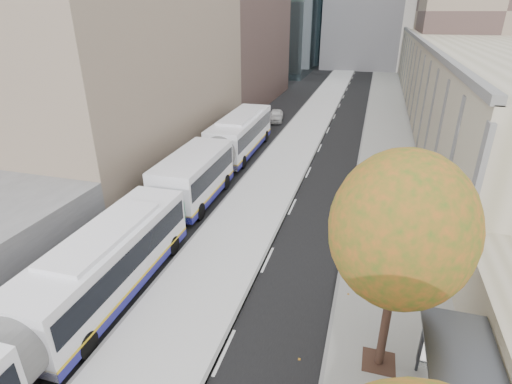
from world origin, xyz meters
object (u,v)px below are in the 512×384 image
at_px(bus_shelter, 471,381).
at_px(distant_car, 276,116).
at_px(bus_near, 40,325).
at_px(bus_far, 224,149).

xyz_separation_m(bus_shelter, distant_car, (-13.27, 33.06, -1.56)).
relative_size(bus_near, bus_far, 0.93).
bearing_deg(distant_car, bus_shelter, -77.33).
height_order(bus_near, distant_car, bus_near).
bearing_deg(bus_far, distant_car, 87.99).
xyz_separation_m(bus_far, distant_car, (0.25, 15.27, -1.06)).
height_order(bus_shelter, bus_near, bus_near).
xyz_separation_m(bus_near, distant_car, (-0.28, 34.05, -0.93)).
xyz_separation_m(bus_near, bus_far, (-0.53, 18.78, 0.12)).
bearing_deg(bus_far, bus_shelter, -53.84).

